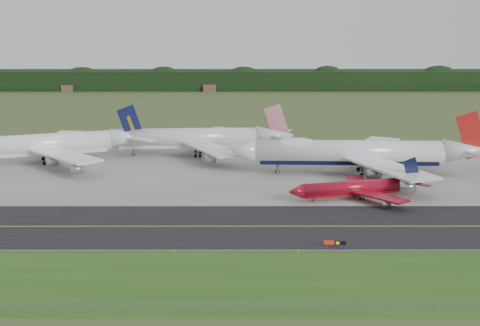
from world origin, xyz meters
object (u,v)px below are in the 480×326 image
(jet_red_737, at_px, (358,188))
(jet_star_tail, at_px, (197,139))
(jet_ba_747, at_px, (358,153))
(jet_navy_gold, at_px, (45,145))
(taxiway_sign, at_px, (335,243))

(jet_red_737, distance_m, jet_star_tail, 69.73)
(jet_ba_747, distance_m, jet_red_737, 27.07)
(jet_navy_gold, distance_m, jet_star_tail, 48.88)
(jet_red_737, distance_m, taxiway_sign, 38.92)
(taxiway_sign, bearing_deg, jet_red_737, 73.28)
(jet_red_737, bearing_deg, jet_star_tail, 129.71)
(jet_navy_gold, bearing_deg, jet_ba_747, -9.36)
(jet_ba_747, distance_m, jet_star_tail, 55.89)
(jet_red_737, bearing_deg, jet_navy_gold, 155.30)
(jet_red_737, distance_m, jet_navy_gold, 101.39)
(jet_navy_gold, bearing_deg, jet_star_tail, 13.30)
(jet_ba_747, bearing_deg, jet_star_tail, 150.94)
(jet_ba_747, relative_size, taxiway_sign, 17.41)
(jet_red_737, xyz_separation_m, jet_navy_gold, (-92.07, 42.35, 2.96))
(jet_navy_gold, distance_m, taxiway_sign, 113.58)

